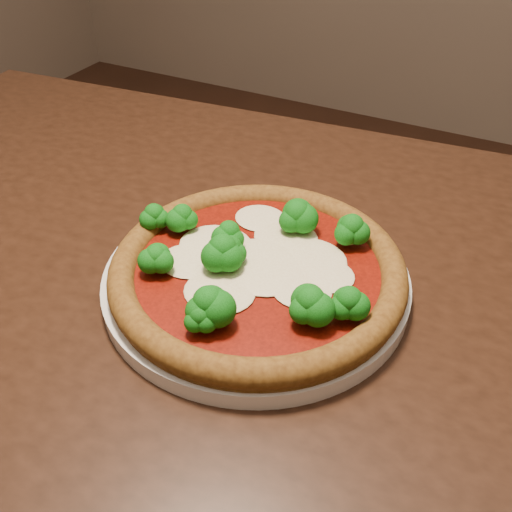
% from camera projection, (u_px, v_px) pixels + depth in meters
% --- Properties ---
extents(dining_table, '(1.29, 0.97, 0.75)m').
position_uv_depth(dining_table, '(194.00, 346.00, 0.66)').
color(dining_table, black).
rests_on(dining_table, floor).
extents(plate, '(0.32, 0.32, 0.02)m').
position_uv_depth(plate, '(256.00, 279.00, 0.60)').
color(plate, silver).
rests_on(plate, dining_table).
extents(pizza, '(0.30, 0.30, 0.06)m').
position_uv_depth(pizza, '(257.00, 267.00, 0.57)').
color(pizza, brown).
rests_on(pizza, plate).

